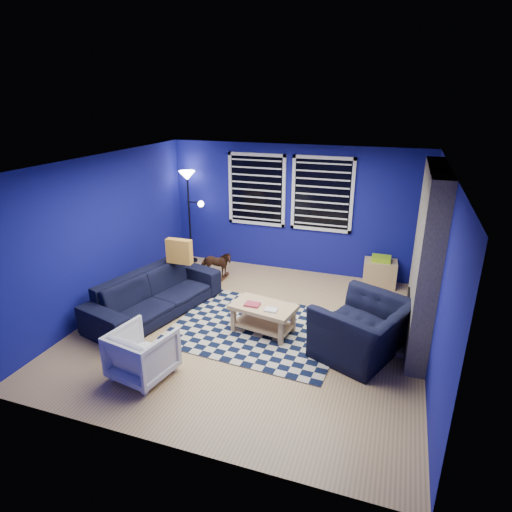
{
  "coord_description": "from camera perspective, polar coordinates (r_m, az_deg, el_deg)",
  "views": [
    {
      "loc": [
        1.94,
        -5.41,
        3.35
      ],
      "look_at": [
        -0.02,
        0.3,
        1.07
      ],
      "focal_mm": 30.0,
      "sensor_mm": 36.0,
      "label": 1
    }
  ],
  "objects": [
    {
      "name": "floor_lamp",
      "position": [
        8.85,
        -8.97,
        8.9
      ],
      "size": [
        0.52,
        0.32,
        1.93
      ],
      "color": "black",
      "rests_on": "floor"
    },
    {
      "name": "floor",
      "position": [
        6.65,
        -0.69,
        -9.53
      ],
      "size": [
        5.0,
        5.0,
        0.0
      ],
      "primitive_type": "plane",
      "color": "tan",
      "rests_on": "ground"
    },
    {
      "name": "wall_back",
      "position": [
        8.41,
        5.03,
        6.16
      ],
      "size": [
        5.0,
        0.0,
        5.0
      ],
      "primitive_type": "plane",
      "rotation": [
        1.57,
        0.0,
        0.0
      ],
      "color": "navy",
      "rests_on": "floor"
    },
    {
      "name": "rug",
      "position": [
        6.62,
        0.28,
        -9.6
      ],
      "size": [
        2.64,
        2.18,
        0.02
      ],
      "primitive_type": "cube",
      "rotation": [
        0.0,
        0.0,
        -0.07
      ],
      "color": "black",
      "rests_on": "floor"
    },
    {
      "name": "window_right",
      "position": [
        8.18,
        8.81,
        8.11
      ],
      "size": [
        1.17,
        0.06,
        1.42
      ],
      "color": "black",
      "rests_on": "wall_back"
    },
    {
      "name": "cabinet",
      "position": [
        8.26,
        16.17,
        -2.14
      ],
      "size": [
        0.61,
        0.43,
        0.58
      ],
      "rotation": [
        0.0,
        0.0,
        0.07
      ],
      "color": "tan",
      "rests_on": "floor"
    },
    {
      "name": "fireplace",
      "position": [
        6.3,
        21.54,
        -0.78
      ],
      "size": [
        0.65,
        2.0,
        2.5
      ],
      "color": "gray",
      "rests_on": "floor"
    },
    {
      "name": "wall_right",
      "position": [
        5.83,
        23.09,
        -2.15
      ],
      "size": [
        0.0,
        5.0,
        5.0
      ],
      "primitive_type": "plane",
      "rotation": [
        1.57,
        0.0,
        -1.57
      ],
      "color": "navy",
      "rests_on": "floor"
    },
    {
      "name": "throw_pillow",
      "position": [
        7.3,
        -10.2,
        0.62
      ],
      "size": [
        0.44,
        0.14,
        0.42
      ],
      "primitive_type": "cube",
      "rotation": [
        0.0,
        0.0,
        0.01
      ],
      "color": "gold",
      "rests_on": "sofa"
    },
    {
      "name": "window_left",
      "position": [
        8.5,
        0.07,
        8.82
      ],
      "size": [
        1.17,
        0.06,
        1.42
      ],
      "color": "black",
      "rests_on": "wall_back"
    },
    {
      "name": "coffee_table",
      "position": [
        6.39,
        0.96,
        -7.59
      ],
      "size": [
        1.01,
        0.7,
        0.47
      ],
      "rotation": [
        0.0,
        0.0,
        -0.18
      ],
      "color": "tan",
      "rests_on": "rug"
    },
    {
      "name": "armchair_bent",
      "position": [
        5.65,
        -14.89,
        -12.44
      ],
      "size": [
        0.81,
        0.83,
        0.65
      ],
      "primitive_type": "imported",
      "rotation": [
        0.0,
        0.0,
        2.95
      ],
      "color": "gray",
      "rests_on": "floor"
    },
    {
      "name": "armchair_big",
      "position": [
        6.01,
        14.01,
        -9.47
      ],
      "size": [
        1.52,
        1.44,
        0.78
      ],
      "primitive_type": "imported",
      "rotation": [
        0.0,
        0.0,
        -1.98
      ],
      "color": "black",
      "rests_on": "floor"
    },
    {
      "name": "sofa",
      "position": [
        7.11,
        -13.31,
        -4.98
      ],
      "size": [
        2.46,
        1.46,
        0.67
      ],
      "primitive_type": "imported",
      "rotation": [
        0.0,
        0.0,
        1.31
      ],
      "color": "black",
      "rests_on": "floor"
    },
    {
      "name": "rocking_horse",
      "position": [
        8.15,
        -5.37,
        -1.14
      ],
      "size": [
        0.41,
        0.66,
        0.52
      ],
      "primitive_type": "imported",
      "rotation": [
        0.0,
        0.0,
        1.79
      ],
      "color": "#422015",
      "rests_on": "floor"
    },
    {
      "name": "ceiling",
      "position": [
        5.81,
        -0.8,
        12.3
      ],
      "size": [
        5.0,
        5.0,
        0.0
      ],
      "primitive_type": "plane",
      "rotation": [
        3.14,
        0.0,
        0.0
      ],
      "color": "white",
      "rests_on": "wall_back"
    },
    {
      "name": "wall_left",
      "position": [
        7.31,
        -19.56,
        2.78
      ],
      "size": [
        0.0,
        5.0,
        5.0
      ],
      "primitive_type": "plane",
      "rotation": [
        1.57,
        0.0,
        1.57
      ],
      "color": "navy",
      "rests_on": "floor"
    },
    {
      "name": "tv",
      "position": [
        7.68,
        22.12,
        4.45
      ],
      "size": [
        0.07,
        1.0,
        0.58
      ],
      "color": "black",
      "rests_on": "wall_right"
    }
  ]
}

